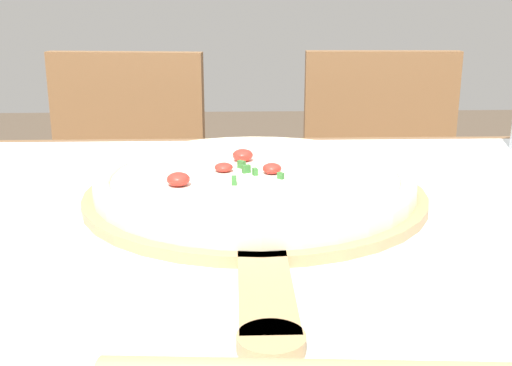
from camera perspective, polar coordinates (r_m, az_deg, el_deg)
name	(u,v)px	position (r m, az deg, el deg)	size (l,w,h in m)	color
dining_table	(276,335)	(0.75, 1.77, -13.32)	(1.11, 0.90, 0.78)	brown
towel_cloth	(277,227)	(0.70, 1.87, -3.94)	(1.03, 0.82, 0.00)	silver
pizza_peel	(256,199)	(0.76, -0.04, -1.42)	(0.41, 0.57, 0.01)	tan
pizza	(255,180)	(0.77, -0.09, 0.27)	(0.38, 0.38, 0.03)	beige
chair_left	(123,211)	(1.60, -11.74, -2.44)	(0.44, 0.44, 0.89)	brown
chair_right	(382,208)	(1.62, 11.12, -2.18)	(0.41, 0.41, 0.89)	brown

